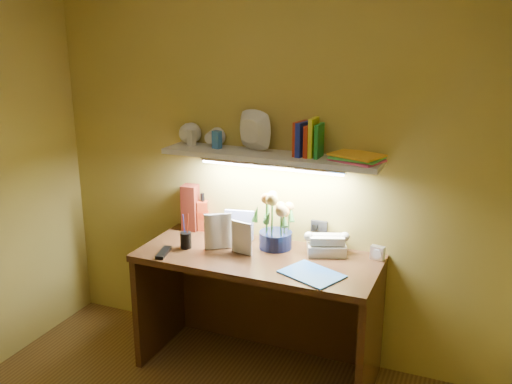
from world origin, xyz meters
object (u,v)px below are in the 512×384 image
telephone (327,243)px  whisky_bottle (203,212)px  flower_bouquet (276,220)px  desk (258,313)px  desk_clock (378,253)px

telephone → whisky_bottle: whisky_bottle is taller
flower_bouquet → desk: bearing=-109.1°
desk → telephone: size_ratio=6.39×
flower_bouquet → whisky_bottle: 0.55m
telephone → desk_clock: (0.29, 0.03, -0.03)m
whisky_bottle → desk: bearing=-27.4°
desk → desk_clock: size_ratio=17.75×
telephone → desk_clock: 0.29m
whisky_bottle → flower_bouquet: bearing=-10.6°
desk → desk_clock: desk_clock is taller
flower_bouquet → desk_clock: bearing=5.3°
desk_clock → telephone: bearing=-163.1°
telephone → desk: bearing=-174.3°
flower_bouquet → whisky_bottle: flower_bouquet is taller
telephone → whisky_bottle: bearing=154.1°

